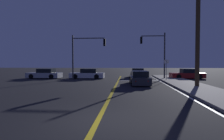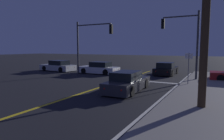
{
  "view_description": "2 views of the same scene",
  "coord_description": "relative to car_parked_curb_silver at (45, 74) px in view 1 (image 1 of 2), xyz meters",
  "views": [
    {
      "loc": [
        1.07,
        -6.95,
        2.1
      ],
      "look_at": [
        -0.69,
        15.48,
        1.31
      ],
      "focal_mm": 31.54,
      "sensor_mm": 36.0,
      "label": 1
    },
    {
      "loc": [
        7.63,
        0.3,
        2.86
      ],
      "look_at": [
        -0.07,
        14.67,
        1.09
      ],
      "focal_mm": 32.19,
      "sensor_mm": 36.0,
      "label": 2
    }
  ],
  "objects": [
    {
      "name": "street_sign_corner",
      "position": [
        15.93,
        -3.01,
        1.11
      ],
      "size": [
        0.56,
        0.12,
        2.52
      ],
      "color": "slate",
      "rests_on": "ground"
    },
    {
      "name": "traffic_signal_near_right",
      "position": [
        15.14,
        -0.21,
        3.4
      ],
      "size": [
        3.25,
        0.28,
        6.06
      ],
      "rotation": [
        0.0,
        0.0,
        3.14
      ],
      "color": "#38383D",
      "rests_on": "ground"
    },
    {
      "name": "utility_pole_right",
      "position": [
        17.33,
        -9.09,
        5.24
      ],
      "size": [
        1.45,
        0.36,
        11.41
      ],
      "color": "#42301E",
      "rests_on": "ground"
    },
    {
      "name": "car_mid_block_charcoal",
      "position": [
        12.6,
        -6.87,
        -0.0
      ],
      "size": [
        1.95,
        4.78,
        1.34
      ],
      "rotation": [
        0.0,
        0.0,
        0.03
      ],
      "color": "#2D2D33",
      "rests_on": "ground"
    },
    {
      "name": "car_following_oncoming_white",
      "position": [
        5.99,
        0.15,
        -0.0
      ],
      "size": [
        4.7,
        1.92,
        1.34
      ],
      "rotation": [
        0.0,
        0.0,
        1.56
      ],
      "color": "silver",
      "rests_on": "ground"
    },
    {
      "name": "ground_plane",
      "position": [
        10.33,
        -19.37,
        -0.58
      ],
      "size": [
        160.0,
        160.0,
        0.0
      ],
      "primitive_type": "plane",
      "color": "black"
    },
    {
      "name": "traffic_signal_far_left",
      "position": [
        6.0,
        -1.61,
        3.22
      ],
      "size": [
        4.31,
        0.28,
        5.66
      ],
      "color": "#38383D",
      "rests_on": "ground"
    },
    {
      "name": "car_parked_curb_silver",
      "position": [
        0.0,
        0.0,
        0.0
      ],
      "size": [
        4.69,
        2.16,
        1.34
      ],
      "rotation": [
        0.0,
        0.0,
        1.52
      ],
      "color": "#B2B5BA",
      "rests_on": "ground"
    },
    {
      "name": "lane_line_edge_right",
      "position": [
        15.18,
        -10.19,
        -0.58
      ],
      "size": [
        0.16,
        31.2,
        0.01
      ],
      "primitive_type": "cube",
      "color": "silver",
      "rests_on": "ground"
    },
    {
      "name": "sidewalk_right",
      "position": [
        17.03,
        -10.19,
        -0.51
      ],
      "size": [
        3.2,
        33.04,
        0.15
      ],
      "primitive_type": "cube",
      "color": "gray",
      "rests_on": "ground"
    },
    {
      "name": "car_far_approaching_black",
      "position": [
        12.9,
        2.86,
        -0.0
      ],
      "size": [
        2.0,
        4.26,
        1.34
      ],
      "rotation": [
        0.0,
        0.0,
        0.01
      ],
      "color": "black",
      "rests_on": "ground"
    },
    {
      "name": "stop_bar",
      "position": [
        12.88,
        -2.51,
        -0.58
      ],
      "size": [
        5.1,
        0.5,
        0.01
      ],
      "primitive_type": "cube",
      "color": "silver",
      "rests_on": "ground"
    },
    {
      "name": "lane_line_center",
      "position": [
        10.33,
        -10.19,
        -0.58
      ],
      "size": [
        0.2,
        31.2,
        0.01
      ],
      "primitive_type": "cube",
      "color": "gold",
      "rests_on": "ground"
    },
    {
      "name": "car_distant_tail_red",
      "position": [
        19.53,
        1.04,
        -0.0
      ],
      "size": [
        4.5,
        2.14,
        1.34
      ],
      "rotation": [
        0.0,
        0.0,
        1.62
      ],
      "color": "maroon",
      "rests_on": "ground"
    }
  ]
}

